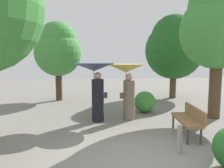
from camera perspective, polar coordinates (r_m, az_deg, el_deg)
ground_plane at (r=4.76m, az=6.23°, el=-20.70°), size 40.00×40.00×0.00m
person_left at (r=7.55m, az=-4.40°, el=1.61°), size 1.44×1.44×2.04m
person_right at (r=7.76m, az=3.93°, el=1.49°), size 1.34×1.34×2.00m
park_bench at (r=6.63m, az=19.47°, el=-8.40°), size 0.68×1.55×0.83m
tree_near_right at (r=8.88m, az=26.07°, el=13.96°), size 2.71×2.71×5.10m
tree_mid_left at (r=11.82m, az=-13.96°, el=8.87°), size 2.42×2.42×4.13m
tree_mid_right at (r=12.73m, az=15.91°, el=9.45°), size 3.17×3.17×4.63m
bush_path_left at (r=9.08m, az=8.59°, el=-4.63°), size 0.87×0.87×0.87m
path_marker_post at (r=5.43m, az=17.25°, el=-13.57°), size 0.12×0.12×0.67m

